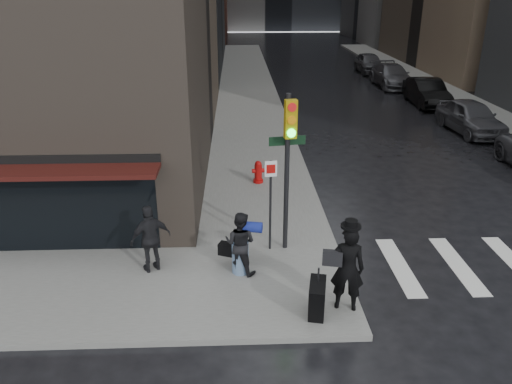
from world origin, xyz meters
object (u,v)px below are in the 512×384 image
parked_car_1 (471,117)px  parked_car_4 (369,63)px  man_greycoat (151,239)px  man_jeans (240,243)px  man_overcoat (341,273)px  parked_car_3 (391,76)px  fire_hydrant (258,173)px  traffic_light (287,154)px  parked_car_2 (427,92)px

parked_car_1 → parked_car_4: parked_car_1 is taller
man_greycoat → man_jeans: bearing=146.0°
man_overcoat → man_greycoat: bearing=-10.8°
man_overcoat → man_jeans: man_overcoat is taller
parked_car_1 → parked_car_3: 12.31m
parked_car_1 → fire_hydrant: bearing=-151.6°
man_greycoat → fire_hydrant: size_ratio=2.16×
man_overcoat → traffic_light: bearing=-59.0°
man_jeans → fire_hydrant: size_ratio=2.00×
man_greycoat → fire_hydrant: bearing=-145.4°
traffic_light → parked_car_3: traffic_light is taller
parked_car_3 → parked_car_4: parked_car_4 is taller
man_overcoat → parked_car_2: bearing=-102.4°
man_greycoat → parked_car_3: bearing=-147.4°
parked_car_2 → parked_car_3: parked_car_2 is taller
fire_hydrant → parked_car_1: 12.97m
parked_car_2 → man_jeans: bearing=-119.5°
man_jeans → fire_hydrant: 6.31m
traffic_light → parked_car_2: bearing=51.0°
man_overcoat → parked_car_1: (9.54, 14.77, -0.28)m
man_jeans → parked_car_2: bearing=-99.6°
man_overcoat → parked_car_1: bearing=-110.8°
fire_hydrant → man_overcoat: bearing=-79.4°
man_overcoat → fire_hydrant: (-1.49, 7.95, -0.58)m
man_overcoat → man_greycoat: 4.86m
man_jeans → parked_car_3: 27.80m
man_jeans → man_greycoat: (-2.26, 0.19, 0.06)m
fire_hydrant → parked_car_4: 27.38m
man_jeans → traffic_light: bearing=-115.7°
man_greycoat → parked_car_3: size_ratio=0.33×
traffic_light → man_overcoat: bearing=-80.0°
man_greycoat → parked_car_4: bearing=-142.4°
man_overcoat → man_greycoat: (-4.48, 1.89, -0.05)m
man_overcoat → man_greycoat: size_ratio=1.25×
man_jeans → parked_car_1: man_jeans is taller
fire_hydrant → parked_car_4: (10.50, 25.29, 0.29)m
parked_car_1 → parked_car_4: bearing=88.3°
man_overcoat → parked_car_3: size_ratio=0.41×
parked_car_3 → parked_car_1: bearing=-88.8°
traffic_light → parked_car_4: bearing=62.9°
man_overcoat → parked_car_2: size_ratio=0.46×
parked_car_3 → man_overcoat: bearing=-109.4°
parked_car_2 → parked_car_4: (-0.49, 12.31, 0.01)m
parked_car_2 → parked_car_4: size_ratio=1.03×
parked_car_1 → parked_car_4: (-0.52, 18.46, -0.00)m
parked_car_4 → fire_hydrant: bearing=-112.5°
traffic_light → parked_car_2: (10.48, 18.09, -2.14)m
man_greycoat → parked_car_4: 34.13m
fire_hydrant → parked_car_2: (10.99, 12.98, 0.28)m
traffic_light → parked_car_2: traffic_light is taller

